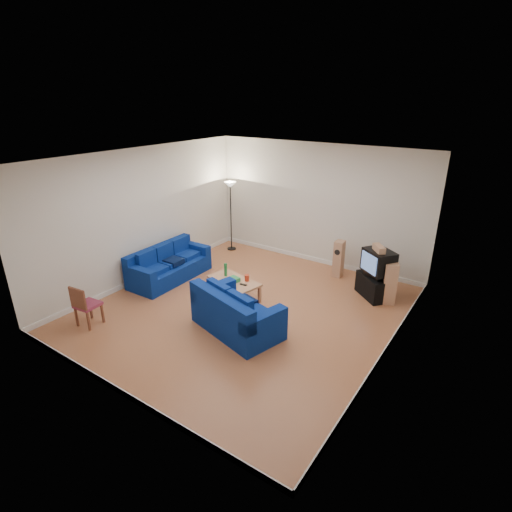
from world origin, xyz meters
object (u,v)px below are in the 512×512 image
Objects in this scene: sofa_loveseat at (235,316)px; coffee_table at (234,282)px; tv_stand at (374,286)px; television at (378,262)px; sofa_three_seat at (168,267)px.

coffee_table is at bearing 142.77° from sofa_loveseat.
coffee_table is 3.17m from tv_stand.
tv_stand is (1.74, 2.92, -0.08)m from sofa_loveseat.
tv_stand is at bearing 74.21° from sofa_loveseat.
sofa_loveseat is 3.40m from tv_stand.
coffee_table is 1.58× the size of television.
sofa_three_seat reaches higher than coffee_table.
television reaches higher than tv_stand.
tv_stand is at bearing -135.39° from television.
sofa_three_seat is at bearing -121.53° from television.
sofa_three_seat is 4.97m from tv_stand.
tv_stand is at bearing 111.38° from sofa_three_seat.
tv_stand is at bearing 35.29° from coffee_table.
sofa_three_seat is 1.09× the size of sofa_loveseat.
tv_stand is (4.58, 1.92, -0.05)m from sofa_three_seat.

